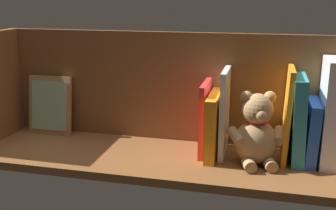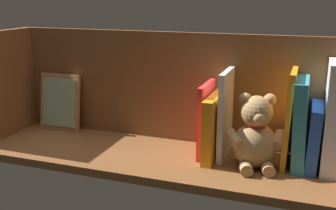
% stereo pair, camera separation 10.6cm
% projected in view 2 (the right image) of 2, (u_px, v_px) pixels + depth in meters
% --- Properties ---
extents(ground_plane, '(1.08, 0.30, 0.02)m').
position_uv_depth(ground_plane, '(168.00, 159.00, 1.10)').
color(ground_plane, brown).
extents(shelf_back_panel, '(1.08, 0.02, 0.32)m').
position_uv_depth(shelf_back_panel, '(183.00, 88.00, 1.17)').
color(shelf_back_panel, brown).
rests_on(shelf_back_panel, ground_plane).
extents(shelf_side_divider, '(0.02, 0.24, 0.32)m').
position_uv_depth(shelf_side_divider, '(6.00, 84.00, 1.22)').
color(shelf_side_divider, brown).
rests_on(shelf_side_divider, ground_plane).
extents(dictionary_thick_white, '(0.05, 0.14, 0.27)m').
position_uv_depth(dictionary_thick_white, '(335.00, 117.00, 0.97)').
color(dictionary_thick_white, white).
rests_on(dictionary_thick_white, ground_plane).
extents(book_2, '(0.03, 0.14, 0.16)m').
position_uv_depth(book_2, '(314.00, 137.00, 1.00)').
color(book_2, blue).
rests_on(book_2, ground_plane).
extents(book_3, '(0.04, 0.14, 0.22)m').
position_uv_depth(book_3, '(300.00, 123.00, 1.00)').
color(book_3, teal).
rests_on(book_3, ground_plane).
extents(book_4, '(0.02, 0.13, 0.24)m').
position_uv_depth(book_4, '(289.00, 118.00, 1.01)').
color(book_4, orange).
rests_on(book_4, ground_plane).
extents(teddy_bear, '(0.15, 0.14, 0.19)m').
position_uv_depth(teddy_bear, '(256.00, 135.00, 1.00)').
color(teddy_bear, tan).
rests_on(teddy_bear, ground_plane).
extents(book_5, '(0.01, 0.14, 0.23)m').
position_uv_depth(book_5, '(226.00, 114.00, 1.06)').
color(book_5, silver).
rests_on(book_5, ground_plane).
extents(book_6, '(0.03, 0.17, 0.17)m').
position_uv_depth(book_6, '(214.00, 126.00, 1.07)').
color(book_6, orange).
rests_on(book_6, ground_plane).
extents(book_7, '(0.01, 0.14, 0.19)m').
position_uv_depth(book_7, '(206.00, 119.00, 1.08)').
color(book_7, red).
rests_on(book_7, ground_plane).
extents(picture_frame_leaning, '(0.14, 0.04, 0.18)m').
position_uv_depth(picture_frame_leaning, '(60.00, 102.00, 1.29)').
color(picture_frame_leaning, '#A87A4C').
rests_on(picture_frame_leaning, ground_plane).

